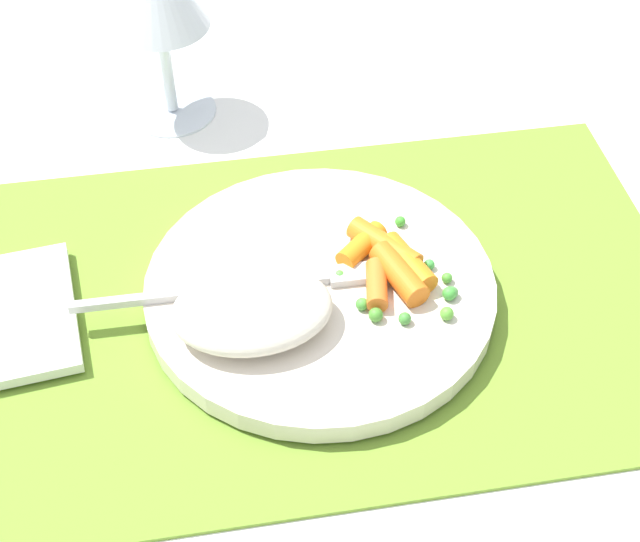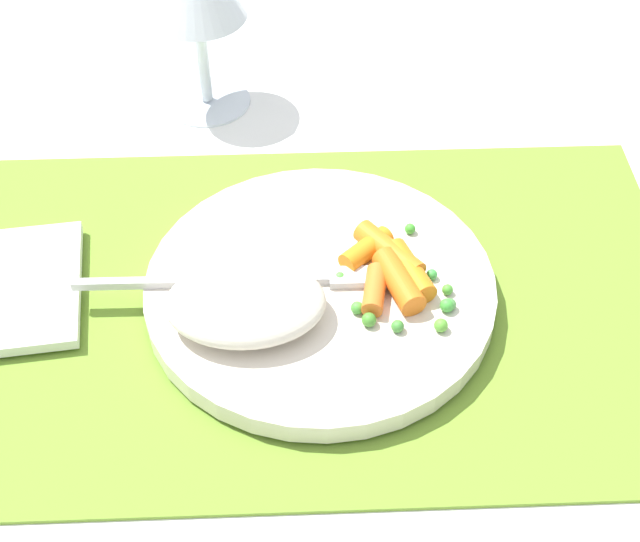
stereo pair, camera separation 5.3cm
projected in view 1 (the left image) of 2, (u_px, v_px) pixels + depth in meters
ground_plane at (320, 303)px, 0.63m from camera, size 2.40×2.40×0.00m
placemat at (320, 300)px, 0.62m from camera, size 0.49×0.32×0.01m
plate at (320, 289)px, 0.62m from camera, size 0.23×0.23×0.02m
rice_mound at (252, 309)px, 0.57m from camera, size 0.10×0.07×0.03m
carrot_portion at (388, 260)px, 0.61m from camera, size 0.06×0.08×0.02m
pea_scatter at (407, 286)px, 0.60m from camera, size 0.08×0.10×0.01m
fork at (269, 284)px, 0.60m from camera, size 0.21×0.02×0.01m
napkin at (19, 315)px, 0.61m from camera, size 0.08×0.12×0.01m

